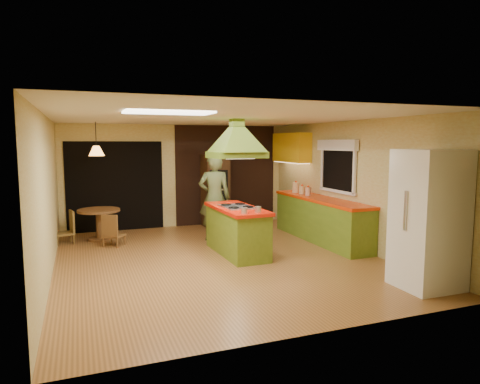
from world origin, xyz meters
name	(u,v)px	position (x,y,z in m)	size (l,w,h in m)	color
ground	(219,259)	(0.00, 0.00, 0.00)	(6.50, 6.50, 0.00)	#9C6533
room_walls	(219,190)	(0.00, 0.00, 1.25)	(5.50, 6.50, 6.50)	beige
ceiling_plane	(218,118)	(0.00, 0.00, 2.50)	(6.50, 6.50, 0.00)	silver
brick_panel	(226,175)	(1.25, 3.23, 1.25)	(2.64, 0.03, 2.50)	#381E14
nook_opening	(115,186)	(-1.50, 3.23, 1.05)	(2.20, 0.03, 2.10)	black
right_counter	(320,219)	(2.45, 0.60, 0.46)	(0.62, 3.05, 0.92)	olive
upper_cabinets	(291,148)	(2.57, 2.20, 1.95)	(0.34, 1.40, 0.70)	yellow
window_right	(337,157)	(2.70, 0.40, 1.77)	(0.12, 1.35, 1.06)	black
fluor_panel	(169,112)	(-1.10, -1.20, 2.48)	(1.20, 0.60, 0.03)	white
kitchen_island	(237,230)	(0.43, 0.22, 0.45)	(0.75, 1.78, 0.90)	olive
range_hood	(237,133)	(0.43, 0.22, 2.25)	(1.02, 0.76, 0.79)	#5D7B1E
man	(214,198)	(0.38, 1.46, 0.92)	(0.67, 0.44, 1.83)	#444F29
refrigerator	(429,219)	(2.33, -2.49, 0.99)	(0.81, 0.77, 1.98)	white
wall_oven	(215,190)	(0.86, 2.95, 0.89)	(0.61, 0.62, 1.78)	#402714
dining_table	(99,219)	(-1.93, 2.32, 0.46)	(0.88, 0.88, 0.67)	brown
chair_left	(64,228)	(-2.63, 2.22, 0.34)	(0.37, 0.37, 0.68)	brown
chair_near	(114,230)	(-1.68, 1.67, 0.33)	(0.36, 0.36, 0.66)	brown
pendant_lamp	(96,151)	(-1.93, 2.32, 1.90)	(0.32, 0.32, 0.21)	#FF9E3F
canister_large	(296,188)	(2.40, 1.62, 1.04)	(0.16, 0.16, 0.23)	#FFF1CD
canister_medium	(308,191)	(2.40, 1.05, 1.01)	(0.13, 0.13, 0.18)	beige
canister_small	(302,190)	(2.40, 1.33, 1.01)	(0.13, 0.13, 0.17)	beige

